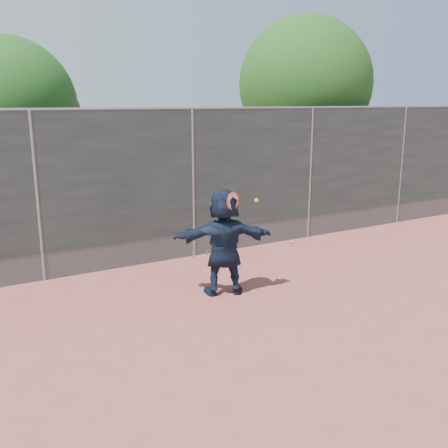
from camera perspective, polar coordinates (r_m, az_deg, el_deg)
ground at (r=7.66m, az=8.37°, el=-10.42°), size 80.00×80.00×0.00m
player at (r=8.18m, az=0.00°, el=-2.02°), size 1.73×1.07×1.78m
ball_ground at (r=11.39m, az=7.78°, el=-2.06°), size 0.07×0.07×0.07m
fence at (r=10.09m, az=-3.57°, el=5.00°), size 20.00×0.06×3.03m
swing_action at (r=7.90m, az=1.29°, el=2.52°), size 0.59×0.17×0.51m
tree_right at (r=14.42m, az=9.69°, el=15.08°), size 3.78×3.60×5.39m
tree_left at (r=12.12m, az=-22.86°, el=11.89°), size 3.15×3.00×4.53m
weed_clump at (r=10.44m, az=-1.72°, el=-2.84°), size 0.68×0.07×0.30m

